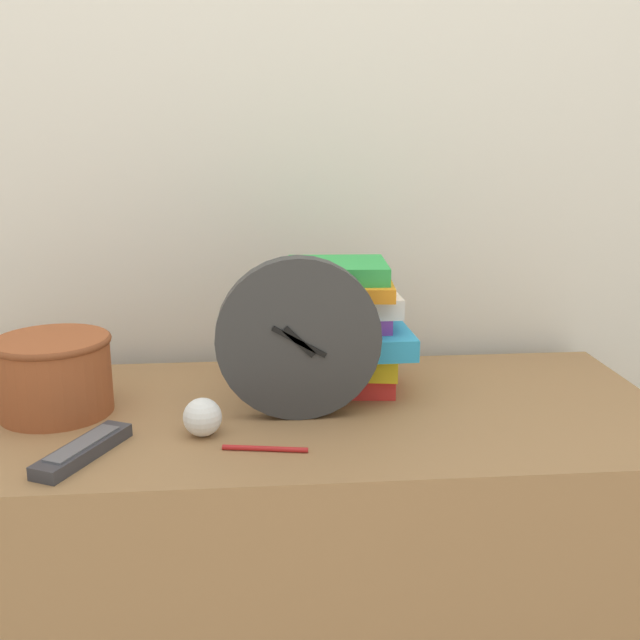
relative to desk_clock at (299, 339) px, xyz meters
The scene contains 8 objects.
wall_back 0.53m from the desk_clock, 95.93° to the left, with size 6.00×0.04×2.40m.
desk 0.49m from the desk_clock, 139.19° to the left, with size 1.35×0.56×0.71m.
desk_clock is the anchor object (origin of this frame).
book_stack 0.16m from the desk_clock, 56.59° to the left, with size 0.24×0.20×0.24m.
basket 0.42m from the desk_clock, behind, with size 0.20×0.20×0.13m.
tv_remote 0.37m from the desk_clock, 158.61° to the right, with size 0.12×0.18×0.02m.
crumpled_paper_ball 0.20m from the desk_clock, 157.70° to the right, with size 0.06×0.06×0.06m.
pen 0.20m from the desk_clock, 114.25° to the right, with size 0.13×0.03×0.01m.
Camera 1 is at (-0.03, -0.92, 1.18)m, focal length 42.00 mm.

